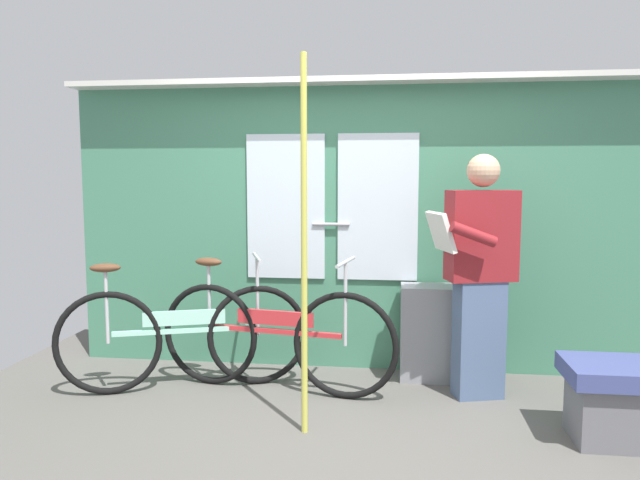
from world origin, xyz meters
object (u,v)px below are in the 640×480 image
object	(u,v)px
passenger_reading_newspaper	(479,271)
bench_seat_corner	(630,401)
bicycle_near_door	(274,336)
handrail_pole	(304,248)
trash_bin_by_wall	(428,332)
bicycle_leaning_behind	(184,336)

from	to	relation	value
passenger_reading_newspaper	bench_seat_corner	size ratio (longest dim) A/B	2.32
bicycle_near_door	handrail_pole	xyz separation A→B (m)	(0.31, -0.64, 0.69)
bicycle_near_door	trash_bin_by_wall	distance (m)	1.13
bicycle_leaning_behind	bench_seat_corner	xyz separation A→B (m)	(2.75, -0.50, -0.14)
passenger_reading_newspaper	bench_seat_corner	distance (m)	1.15
trash_bin_by_wall	passenger_reading_newspaper	bearing A→B (deg)	-46.65
bicycle_near_door	trash_bin_by_wall	world-z (taller)	bicycle_near_door
handrail_pole	bicycle_leaning_behind	bearing A→B (deg)	147.83
bicycle_leaning_behind	passenger_reading_newspaper	bearing A→B (deg)	-15.83
handrail_pole	bench_seat_corner	xyz separation A→B (m)	(1.81, 0.09, -0.84)
bicycle_near_door	passenger_reading_newspaper	distance (m)	1.45
bicycle_leaning_behind	handrail_pole	bearing A→B (deg)	-51.22
bench_seat_corner	trash_bin_by_wall	bearing A→B (deg)	138.33
passenger_reading_newspaper	bench_seat_corner	world-z (taller)	passenger_reading_newspaper
bench_seat_corner	handrail_pole	bearing A→B (deg)	-177.22
bicycle_leaning_behind	trash_bin_by_wall	size ratio (longest dim) A/B	2.38
passenger_reading_newspaper	bicycle_near_door	bearing A→B (deg)	-12.50
passenger_reading_newspaper	trash_bin_by_wall	distance (m)	0.68
bicycle_near_door	bench_seat_corner	size ratio (longest dim) A/B	2.43
trash_bin_by_wall	bench_seat_corner	xyz separation A→B (m)	(1.05, -0.94, -0.11)
trash_bin_by_wall	bench_seat_corner	bearing A→B (deg)	-41.67
bicycle_leaning_behind	passenger_reading_newspaper	size ratio (longest dim) A/B	1.01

